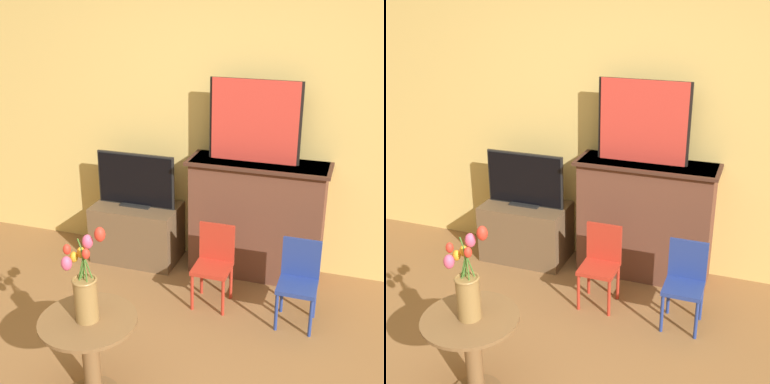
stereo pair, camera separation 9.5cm
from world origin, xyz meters
TOP-DOWN VIEW (x-y plane):
  - wall_back at (0.00, 2.13)m, footprint 8.00×0.06m
  - fireplace_mantel at (0.23, 1.93)m, footprint 1.12×0.39m
  - painting at (0.18, 1.93)m, footprint 0.71×0.03m
  - tv_stand at (-0.80, 1.86)m, footprint 0.72×0.44m
  - tv_monitor at (-0.80, 1.86)m, footprint 0.68×0.12m
  - chair_red at (0.03, 1.41)m, footprint 0.27×0.27m
  - chair_blue at (0.66, 1.35)m, footprint 0.27×0.27m
  - side_table at (-0.36, 0.20)m, footprint 0.55×0.55m
  - vase_tulips at (-0.36, 0.21)m, footprint 0.21×0.19m

SIDE VIEW (x-z plane):
  - tv_stand at x=-0.80m, z-range 0.00..0.50m
  - chair_red at x=0.03m, z-range 0.04..0.65m
  - chair_blue at x=0.66m, z-range 0.04..0.65m
  - side_table at x=-0.36m, z-range 0.08..0.62m
  - fireplace_mantel at x=0.23m, z-range 0.01..0.99m
  - tv_monitor at x=-0.80m, z-range 0.49..0.95m
  - vase_tulips at x=-0.36m, z-range 0.47..1.01m
  - painting at x=0.18m, z-range 0.98..1.61m
  - wall_back at x=0.00m, z-range 0.00..2.70m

